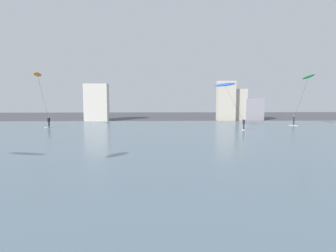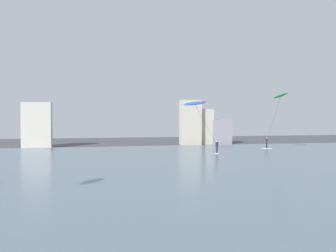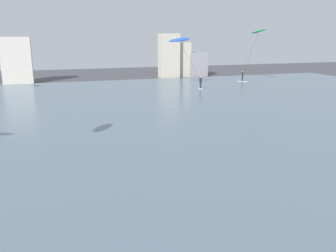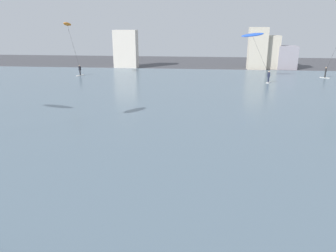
{
  "view_description": "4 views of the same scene",
  "coord_description": "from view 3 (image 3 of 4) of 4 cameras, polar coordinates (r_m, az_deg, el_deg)",
  "views": [
    {
      "loc": [
        1.13,
        -0.52,
        5.69
      ],
      "look_at": [
        1.45,
        13.33,
        4.09
      ],
      "focal_mm": 33.25,
      "sensor_mm": 36.0,
      "label": 1
    },
    {
      "loc": [
        -2.73,
        -1.85,
        5.06
      ],
      "look_at": [
        0.76,
        15.06,
        4.53
      ],
      "focal_mm": 39.82,
      "sensor_mm": 36.0,
      "label": 2
    },
    {
      "loc": [
        -6.27,
        -0.35,
        6.93
      ],
      "look_at": [
        -0.98,
        15.42,
        2.69
      ],
      "focal_mm": 37.62,
      "sensor_mm": 36.0,
      "label": 3
    },
    {
      "loc": [
        3.71,
        -3.53,
        8.12
      ],
      "look_at": [
        1.67,
        15.53,
        2.02
      ],
      "focal_mm": 34.65,
      "sensor_mm": 36.0,
      "label": 4
    }
  ],
  "objects": [
    {
      "name": "kitesurfer_green",
      "position": [
        54.82,
        14.29,
        14.19
      ],
      "size": [
        2.34,
        5.0,
        8.18
      ],
      "color": "silver",
      "rests_on": "water_bay"
    },
    {
      "name": "water_bay",
      "position": [
        31.99,
        -6.79,
        1.76
      ],
      "size": [
        84.0,
        52.0,
        0.1
      ],
      "primitive_type": "cube",
      "color": "slate",
      "rests_on": "ground"
    },
    {
      "name": "kitesurfer_blue",
      "position": [
        48.4,
        2.17,
        13.16
      ],
      "size": [
        4.49,
        3.5,
        6.9
      ],
      "color": "silver",
      "rests_on": "water_bay"
    },
    {
      "name": "far_shore_buildings",
      "position": [
        60.54,
        -5.19,
        10.62
      ],
      "size": [
        33.6,
        4.56,
        7.44
      ],
      "color": "beige",
      "rests_on": "ground"
    }
  ]
}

